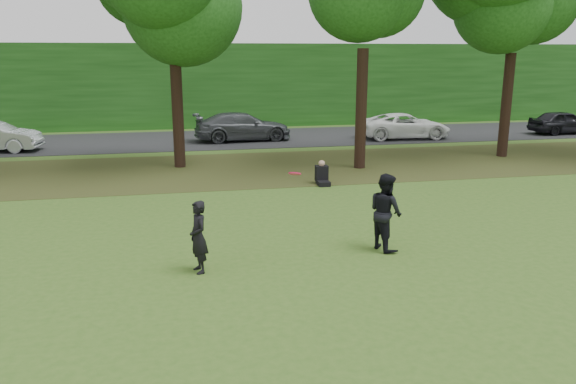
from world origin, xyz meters
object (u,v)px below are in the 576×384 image
object	(u,v)px
seated_person	(322,175)
player_right	(386,212)
frisbee	(295,174)
player_left	(198,237)

from	to	relation	value
seated_person	player_right	bearing A→B (deg)	-91.00
player_right	seated_person	bearing A→B (deg)	-17.11
frisbee	player_right	bearing A→B (deg)	8.76
player_left	seated_person	world-z (taller)	player_left
player_left	player_right	xyz separation A→B (m)	(4.30, 0.58, 0.13)
player_right	frisbee	world-z (taller)	frisbee
player_left	frisbee	xyz separation A→B (m)	(2.08, 0.23, 1.20)
frisbee	seated_person	xyz separation A→B (m)	(2.50, 7.07, -1.65)
player_left	seated_person	bearing A→B (deg)	131.83
player_left	seated_person	xyz separation A→B (m)	(4.58, 7.30, -0.45)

